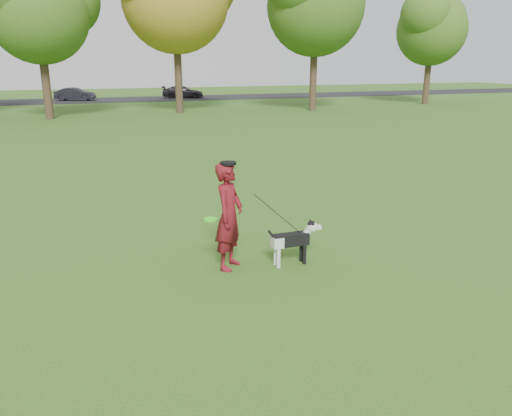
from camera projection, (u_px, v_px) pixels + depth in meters
name	position (u px, v px, depth m)	size (l,w,h in m)	color
ground	(267.00, 277.00, 7.91)	(120.00, 120.00, 0.00)	#285116
road	(104.00, 100.00, 43.99)	(120.00, 7.00, 0.02)	black
man	(229.00, 216.00, 8.04)	(0.64, 0.42, 1.77)	maroon
dog	(295.00, 238.00, 8.30)	(0.99, 0.20, 0.75)	black
car_mid	(75.00, 94.00, 43.06)	(1.16, 3.33, 1.10)	black
car_right	(183.00, 92.00, 46.13)	(1.53, 3.77, 1.09)	black
man_held_items	(277.00, 214.00, 8.17)	(1.64, 0.36, 1.27)	#37FB1F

